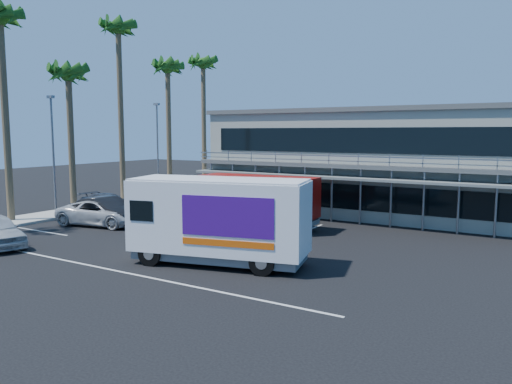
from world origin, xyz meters
The scene contains 16 objects.
ground centered at (0.00, 0.00, 0.00)m, with size 120.00×120.00×0.00m, color black.
building centered at (3.00, 14.94, 3.66)m, with size 22.40×12.00×7.30m.
curb_strip centered at (-15.00, 6.00, 0.08)m, with size 3.00×32.00×0.16m, color #A5A399.
palm_b centered at (-15.30, -1.50, 11.92)m, with size 2.80×2.80×13.75m.
palm_c centered at (-14.90, 3.00, 9.21)m, with size 2.80×2.80×10.75m.
palm_d centered at (-15.20, 8.00, 12.80)m, with size 2.80×2.80×14.75m.
palm_e centered at (-14.70, 13.00, 10.57)m, with size 2.80×2.80×12.25m.
palm_f centered at (-15.10, 18.50, 11.47)m, with size 2.80×2.80×13.25m.
light_pole_near centered at (-14.20, 1.00, 4.50)m, with size 0.50×0.25×8.09m.
light_pole_far centered at (-14.20, 11.00, 4.50)m, with size 0.50×0.25×8.09m.
red_truck centered at (-1.46, 4.96, 1.71)m, with size 9.41×2.84×3.12m.
white_van centered at (1.99, -2.88, 1.98)m, with size 8.04×4.39×3.73m.
parked_car_b centered at (-9.50, 1.20, 0.85)m, with size 1.79×5.14×1.69m, color black.
parked_car_c centered at (-9.50, 0.80, 0.77)m, with size 2.57×5.58×1.55m, color #BDBDBF.
parked_car_d centered at (-12.50, 4.00, 0.71)m, with size 1.99×4.89×1.42m, color #313742.
parked_car_e centered at (-12.50, 9.05, 0.67)m, with size 1.58×3.92×1.34m, color slate.
Camera 1 is at (14.43, -20.12, 5.70)m, focal length 35.00 mm.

